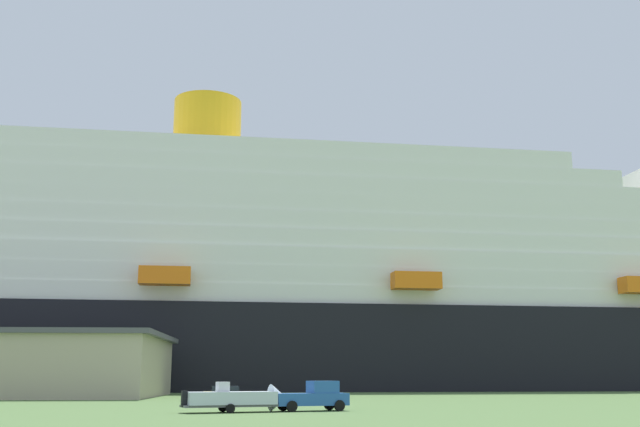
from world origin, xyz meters
The scene contains 5 objects.
ground_plane centered at (0.00, 30.00, 0.00)m, with size 600.00×600.00×0.00m, color #4C6B38.
cruise_ship centered at (23.21, 68.89, 17.13)m, with size 277.26×40.15×62.92m.
pickup_truck centered at (-2.35, -12.51, 1.04)m, with size 5.90×3.23×2.20m.
small_boat_on_trailer centered at (-7.78, -13.73, 0.96)m, with size 8.84×3.64×2.15m.
parked_car_yellow_taxi centered at (-8.13, 8.41, 0.83)m, with size 4.82×2.07×1.58m.
Camera 1 is at (-10.62, -69.95, 2.57)m, focal length 42.30 mm.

